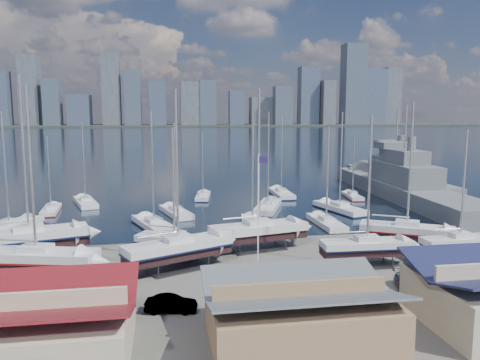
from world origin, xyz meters
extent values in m
plane|color=#605E59|center=(0.00, -10.00, 0.00)|extent=(1400.00, 1400.00, 0.00)
cube|color=#182437|center=(0.00, 300.00, -0.15)|extent=(1400.00, 600.00, 0.40)
cube|color=#2D332D|center=(0.00, 560.00, 1.10)|extent=(1400.00, 80.00, 2.20)
cube|color=#595E66|center=(-168.55, 559.47, 44.11)|extent=(22.49, 24.47, 83.83)
cube|color=#3D4756|center=(-141.97, 552.31, 30.18)|extent=(19.55, 21.83, 55.97)
cube|color=#475166|center=(-111.19, 558.58, 20.77)|extent=(26.03, 30.49, 37.14)
cube|color=#595E66|center=(-70.96, 546.95, 46.02)|extent=(21.60, 16.58, 87.63)
cube|color=#3D4756|center=(-45.38, 548.38, 36.00)|extent=(19.42, 28.42, 67.60)
cube|color=#475166|center=(-15.00, 551.59, 29.25)|extent=(20.24, 23.80, 54.09)
cube|color=#595E66|center=(25.78, 548.33, 29.20)|extent=(24.62, 19.72, 54.00)
cube|color=#3D4756|center=(47.64, 546.55, 30.18)|extent=(20.75, 17.93, 55.97)
cube|color=#475166|center=(84.09, 544.87, 23.71)|extent=(18.36, 16.25, 43.03)
cube|color=#595E66|center=(120.24, 563.78, 20.05)|extent=(28.49, 22.03, 35.69)
cube|color=#3D4756|center=(145.71, 546.00, 26.75)|extent=(23.34, 17.87, 49.11)
cube|color=#475166|center=(184.98, 560.84, 40.18)|extent=(25.35, 19.79, 75.95)
cube|color=#595E66|center=(208.39, 554.33, 31.04)|extent=(17.00, 27.45, 57.67)
cube|color=#3D4756|center=(245.53, 554.25, 55.22)|extent=(29.28, 24.05, 106.04)
cube|color=#475166|center=(277.54, 563.71, 39.40)|extent=(30.82, 28.37, 74.41)
cube|color=#595E66|center=(307.39, 565.54, 40.94)|extent=(21.74, 17.03, 77.48)
cube|color=#BFB293|center=(-18.00, -26.00, 1.60)|extent=(14.00, 9.00, 3.20)
cube|color=maroon|center=(-18.00, -26.00, 3.80)|extent=(14.70, 9.45, 1.41)
cube|color=#8C6B4C|center=(0.00, -26.00, 1.50)|extent=(12.00, 8.00, 3.00)
cube|color=slate|center=(0.00, -26.00, 3.54)|extent=(12.60, 8.40, 1.27)
cube|color=#2D2D33|center=(-22.75, -4.29, 0.08)|extent=(7.04, 4.73, 0.16)
cube|color=black|center=(-22.75, -4.29, 1.67)|extent=(12.03, 6.14, 0.94)
cube|color=silver|center=(-22.75, -4.29, 2.61)|extent=(12.17, 6.61, 0.94)
cube|color=#0B1638|center=(-22.75, -4.29, 2.18)|extent=(12.30, 6.67, 0.19)
cube|color=silver|center=(-22.75, -4.29, 3.33)|extent=(3.38, 2.75, 0.50)
cylinder|color=#B2B2B7|center=(-22.75, -4.29, 10.99)|extent=(0.22, 0.22, 15.83)
cube|color=#2D2D33|center=(-20.17, -11.72, 0.08)|extent=(6.43, 4.09, 0.16)
cube|color=black|center=(-20.17, -11.72, 1.63)|extent=(11.11, 5.12, 0.86)
cube|color=silver|center=(-20.17, -11.72, 2.50)|extent=(11.22, 5.56, 0.86)
cube|color=maroon|center=(-20.17, -11.72, 2.10)|extent=(11.34, 5.62, 0.17)
cube|color=silver|center=(-20.17, -11.72, 3.18)|extent=(3.06, 2.42, 0.50)
cylinder|color=#B2B2B7|center=(-20.17, -11.72, 10.23)|extent=(0.22, 0.22, 14.60)
cube|color=#2D2D33|center=(-7.82, -7.00, 0.08)|extent=(4.98, 4.01, 0.16)
cube|color=black|center=(-7.82, -7.00, 1.53)|extent=(8.19, 5.69, 0.66)
cube|color=silver|center=(-7.82, -7.00, 2.19)|extent=(8.35, 6.00, 0.66)
cube|color=silver|center=(-7.82, -7.00, 2.77)|extent=(2.48, 2.21, 0.50)
cylinder|color=#B2B2B7|center=(-7.82, -7.00, 8.10)|extent=(0.22, 0.22, 11.15)
cube|color=#2D2D33|center=(-7.53, -10.33, 0.08)|extent=(6.46, 4.89, 0.16)
cube|color=black|center=(-7.53, -10.33, 1.63)|extent=(10.76, 6.76, 0.85)
cube|color=silver|center=(-7.53, -10.33, 2.48)|extent=(10.95, 7.16, 0.85)
cube|color=#0B1638|center=(-7.53, -10.33, 2.09)|extent=(11.06, 7.23, 0.17)
cube|color=silver|center=(-7.53, -10.33, 3.16)|extent=(3.17, 2.74, 0.50)
cylinder|color=#B2B2B7|center=(-7.53, -10.33, 10.11)|extent=(0.22, 0.22, 14.41)
cube|color=#2D2D33|center=(1.47, -4.92, 0.08)|extent=(6.48, 4.03, 0.16)
cube|color=black|center=(1.47, -4.92, 1.64)|extent=(11.25, 4.98, 0.88)
cube|color=silver|center=(1.47, -4.92, 2.51)|extent=(11.35, 5.43, 0.88)
cube|color=silver|center=(1.47, -4.92, 3.20)|extent=(3.08, 2.40, 0.50)
cylinder|color=#B2B2B7|center=(1.47, -4.92, 10.34)|extent=(0.22, 0.22, 14.77)
cube|color=#2D2D33|center=(10.91, -12.28, 0.08)|extent=(5.05, 2.43, 0.16)
cube|color=black|center=(10.91, -12.28, 1.56)|extent=(9.13, 2.42, 0.73)
cube|color=silver|center=(10.91, -12.28, 2.29)|extent=(9.14, 2.80, 0.73)
cube|color=#0B1638|center=(10.91, -12.28, 1.95)|extent=(9.23, 2.83, 0.15)
cube|color=silver|center=(10.91, -12.28, 2.90)|extent=(2.31, 1.59, 0.50)
cylinder|color=#B2B2B7|center=(10.91, -12.28, 8.78)|extent=(0.22, 0.22, 12.25)
cube|color=#2D2D33|center=(17.79, -7.51, 0.08)|extent=(6.04, 4.92, 0.16)
cube|color=black|center=(17.79, -7.51, 1.60)|extent=(9.89, 7.02, 0.80)
cube|color=silver|center=(17.79, -7.51, 2.40)|extent=(10.10, 7.39, 0.80)
cube|color=maroon|center=(17.79, -7.51, 2.03)|extent=(10.20, 7.46, 0.16)
cube|color=silver|center=(17.79, -7.51, 3.05)|extent=(3.01, 2.70, 0.50)
cylinder|color=#B2B2B7|center=(17.79, -7.51, 9.57)|extent=(0.22, 0.22, 13.53)
cube|color=#2D2D33|center=(21.17, -12.04, 0.08)|extent=(4.59, 2.32, 0.16)
cube|color=black|center=(21.17, -12.04, 1.53)|extent=(8.24, 2.43, 0.65)
cube|color=silver|center=(21.17, -12.04, 2.18)|extent=(8.26, 2.77, 0.65)
cube|color=silver|center=(21.17, -12.04, 2.75)|extent=(2.11, 1.49, 0.50)
cylinder|color=#B2B2B7|center=(21.17, -12.04, 8.00)|extent=(0.22, 0.22, 10.99)
cube|color=black|center=(-28.62, 8.35, -0.29)|extent=(6.09, 10.91, 0.86)
cube|color=silver|center=(-28.62, 8.35, 0.56)|extent=(6.51, 11.07, 0.86)
cube|color=#0B1638|center=(-28.62, 8.35, 0.17)|extent=(6.58, 11.18, 0.17)
cube|color=silver|center=(-28.62, 8.35, 1.24)|extent=(2.61, 3.13, 0.50)
cylinder|color=#B2B2B7|center=(-28.62, 8.35, 8.21)|extent=(0.22, 0.22, 14.43)
cube|color=black|center=(-26.09, 19.90, -0.21)|extent=(2.67, 8.29, 0.65)
cube|color=silver|center=(-26.09, 19.90, 0.44)|extent=(3.01, 8.32, 0.65)
cube|color=maroon|center=(-26.09, 19.90, 0.14)|extent=(3.05, 8.40, 0.13)
cube|color=silver|center=(-26.09, 19.90, 1.02)|extent=(1.55, 2.15, 0.50)
cylinder|color=#B2B2B7|center=(-26.09, 19.90, 6.26)|extent=(0.22, 0.22, 11.00)
cube|color=black|center=(-21.78, 25.11, -0.26)|extent=(5.09, 9.94, 0.78)
cube|color=silver|center=(-21.78, 25.11, 0.52)|extent=(5.48, 10.06, 0.78)
cube|color=silver|center=(-21.78, 25.11, 1.15)|extent=(2.28, 2.80, 0.50)
cylinder|color=#B2B2B7|center=(-21.78, 25.11, 7.45)|extent=(0.22, 0.22, 13.09)
cube|color=black|center=(-10.23, 6.86, -0.29)|extent=(5.98, 10.89, 0.85)
cube|color=silver|center=(-10.23, 6.86, 0.56)|extent=(6.40, 11.04, 0.85)
cube|color=#0B1638|center=(-10.23, 6.86, 0.17)|extent=(6.46, 11.15, 0.17)
cube|color=silver|center=(-10.23, 6.86, 1.24)|extent=(2.58, 3.11, 0.50)
cylinder|color=#B2B2B7|center=(-10.23, 6.86, 8.18)|extent=(0.22, 0.22, 14.39)
cube|color=black|center=(-7.14, 14.80, -0.26)|extent=(4.74, 9.83, 0.77)
cube|color=silver|center=(-7.14, 14.80, 0.51)|extent=(5.12, 9.94, 0.77)
cube|color=silver|center=(-7.14, 14.80, 1.14)|extent=(2.19, 2.73, 0.50)
cylinder|color=#B2B2B7|center=(-7.14, 14.80, 7.35)|extent=(0.22, 0.22, 12.92)
cube|color=black|center=(-1.96, 28.16, -0.21)|extent=(3.13, 8.42, 0.66)
cube|color=silver|center=(-1.96, 28.16, 0.44)|extent=(3.47, 8.47, 0.66)
cube|color=#0B1638|center=(-1.96, 28.16, 0.14)|extent=(3.51, 8.56, 0.13)
cube|color=silver|center=(-1.96, 28.16, 1.02)|extent=(1.67, 2.24, 0.50)
cylinder|color=#B2B2B7|center=(-1.96, 28.16, 6.33)|extent=(0.22, 0.22, 11.10)
cube|color=black|center=(2.74, 5.36, -0.25)|extent=(3.49, 9.71, 0.76)
cube|color=silver|center=(2.74, 5.36, 0.51)|extent=(3.89, 9.76, 0.76)
cube|color=maroon|center=(2.74, 5.36, 0.16)|extent=(3.93, 9.86, 0.15)
cube|color=silver|center=(2.74, 5.36, 1.14)|extent=(1.89, 2.56, 0.50)
cylinder|color=#B2B2B7|center=(2.74, 5.36, 7.30)|extent=(0.22, 0.22, 12.82)
cube|color=black|center=(7.34, 16.39, -0.29)|extent=(6.25, 10.88, 0.85)
cube|color=silver|center=(7.34, 16.39, 0.56)|extent=(6.66, 11.04, 0.85)
cube|color=silver|center=(7.34, 16.39, 1.24)|extent=(2.64, 3.14, 0.50)
cylinder|color=#B2B2B7|center=(7.34, 16.39, 8.20)|extent=(0.22, 0.22, 14.42)
cube|color=black|center=(12.57, 28.44, -0.28)|extent=(2.59, 10.35, 0.83)
cube|color=silver|center=(12.57, 28.44, 0.55)|extent=(3.02, 10.35, 0.83)
cube|color=#0B1638|center=(12.57, 28.44, 0.17)|extent=(3.05, 10.46, 0.17)
cube|color=silver|center=(12.57, 28.44, 1.21)|extent=(1.77, 2.60, 0.50)
cylinder|color=#B2B2B7|center=(12.57, 28.44, 7.92)|extent=(0.22, 0.22, 13.93)
cube|color=black|center=(12.81, 4.69, -0.25)|extent=(2.44, 9.35, 0.74)
cube|color=silver|center=(12.81, 4.69, 0.50)|extent=(2.83, 9.36, 0.74)
cube|color=silver|center=(12.81, 4.69, 1.12)|extent=(1.62, 2.36, 0.50)
cylinder|color=#B2B2B7|center=(12.81, 4.69, 7.15)|extent=(0.22, 0.22, 12.55)
cube|color=black|center=(18.12, 13.49, -0.29)|extent=(5.17, 10.94, 0.85)
cube|color=silver|center=(18.12, 13.49, 0.56)|extent=(5.61, 11.06, 0.85)
cube|color=#0B1638|center=(18.12, 13.49, 0.17)|extent=(5.66, 11.17, 0.17)
cube|color=silver|center=(18.12, 13.49, 1.24)|extent=(2.41, 3.03, 0.50)
cylinder|color=#B2B2B7|center=(18.12, 13.49, 8.18)|extent=(0.22, 0.22, 14.38)
cube|color=black|center=(24.72, 24.24, -0.20)|extent=(2.79, 7.95, 0.62)
cube|color=silver|center=(24.72, 24.24, 0.42)|extent=(3.11, 7.99, 0.62)
cube|color=maroon|center=(24.72, 24.24, 0.14)|extent=(3.14, 8.07, 0.12)
cube|color=silver|center=(24.72, 24.24, 0.99)|extent=(1.54, 2.09, 0.50)
cylinder|color=#B2B2B7|center=(24.72, 24.24, 5.99)|extent=(0.22, 0.22, 10.51)
cube|color=#575B61|center=(33.83, 23.14, 0.50)|extent=(10.65, 50.39, 4.50)
cube|color=#575B61|center=(33.83, 23.14, 4.55)|extent=(7.33, 17.83, 3.60)
cube|color=#575B61|center=(33.83, 23.14, 7.55)|extent=(5.33, 10.25, 2.40)
cube|color=#575B61|center=(34.10, 28.14, 9.25)|extent=(5.86, 5.29, 1.20)
cylinder|color=#B2B2B7|center=(33.83, 23.14, 12.75)|extent=(0.30, 0.30, 8.00)
cube|color=#575B61|center=(40.12, 38.26, 0.42)|extent=(8.15, 41.56, 3.72)
cube|color=#575B61|center=(40.12, 38.26, 4.08)|extent=(5.83, 14.66, 3.60)
cube|color=#575B61|center=(40.12, 38.26, 7.08)|extent=(4.27, 8.41, 2.40)
cube|color=#575B61|center=(40.28, 42.39, 8.78)|extent=(4.78, 4.30, 1.20)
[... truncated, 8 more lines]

